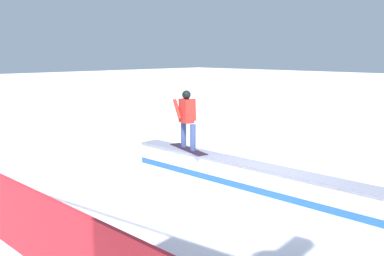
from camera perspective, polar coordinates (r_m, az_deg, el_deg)
The scene contains 4 objects.
ground_plane at distance 9.88m, azimuth 8.89°, elevation -8.43°, with size 120.00×120.00×0.00m, color white.
grind_box at distance 9.79m, azimuth 8.93°, elevation -6.79°, with size 7.65×0.56×0.65m.
snowboarder at distance 11.06m, azimuth -0.67°, elevation 1.36°, with size 1.56×0.73×1.48m.
safety_fence at distance 6.58m, azimuth -18.14°, elevation -13.00°, with size 13.84×0.06×1.13m, color red.
Camera 1 is at (-5.48, 7.63, 3.05)m, focal length 41.32 mm.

